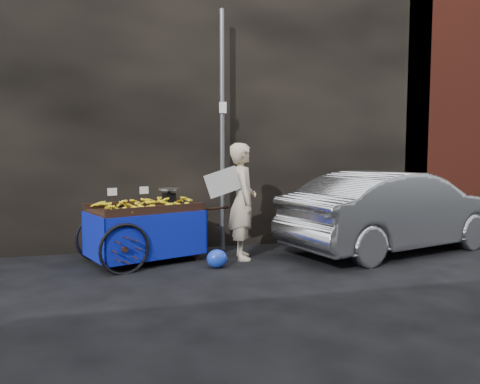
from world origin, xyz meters
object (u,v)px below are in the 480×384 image
object	(u,v)px
banana_cart	(141,214)
parked_car	(395,211)
vendor	(242,201)
plastic_bag	(217,259)

from	to	relation	value
banana_cart	parked_car	bearing A→B (deg)	-24.45
banana_cart	vendor	size ratio (longest dim) A/B	1.31
plastic_bag	parked_car	size ratio (longest dim) A/B	0.07
vendor	banana_cart	bearing A→B (deg)	90.56
plastic_bag	vendor	bearing A→B (deg)	43.92
vendor	plastic_bag	world-z (taller)	vendor
parked_car	plastic_bag	bearing A→B (deg)	81.54
banana_cart	vendor	distance (m)	1.55
banana_cart	plastic_bag	distance (m)	1.36
banana_cart	parked_car	world-z (taller)	parked_car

